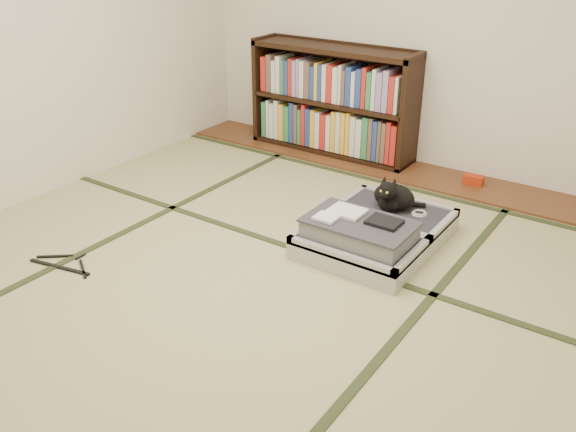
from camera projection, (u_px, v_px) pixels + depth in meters
The scene contains 10 objects.
floor at pixel (248, 273), 3.60m from camera, with size 4.50×4.50×0.00m, color tan.
wood_strip at pixel (395, 169), 5.08m from camera, with size 4.00×0.50×0.02m, color brown.
red_item at pixel (473, 180), 4.75m from camera, with size 0.15×0.09×0.07m, color #AA270D.
room_shell at pixel (239, 16), 2.96m from camera, with size 4.50×4.50×4.50m.
tatami_borders at pixel (294, 240), 3.97m from camera, with size 4.00×4.50×0.01m.
bookcase at pixel (332, 103), 5.27m from camera, with size 1.49×0.34×0.96m.
suitcase at pixel (373, 233), 3.85m from camera, with size 0.73×0.97×0.29m.
cat at pixel (393, 197), 4.02m from camera, with size 0.32×0.33×0.26m.
cable_coil at pixel (419, 213), 3.99m from camera, with size 0.10×0.10×0.02m.
hanger at pixel (64, 265), 3.68m from camera, with size 0.45×0.25×0.01m.
Camera 1 is at (1.95, -2.41, 1.89)m, focal length 38.00 mm.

